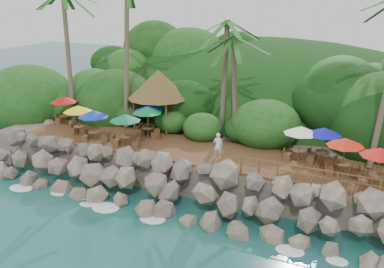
% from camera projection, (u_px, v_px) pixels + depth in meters
% --- Properties ---
extents(ground, '(140.00, 140.00, 0.00)m').
position_uv_depth(ground, '(148.00, 218.00, 25.77)').
color(ground, '#19514F').
rests_on(ground, ground).
extents(land_base, '(32.00, 25.20, 2.10)m').
position_uv_depth(land_base, '(240.00, 127.00, 39.21)').
color(land_base, gray).
rests_on(land_base, ground).
extents(jungle_hill, '(44.80, 28.00, 15.40)m').
position_uv_depth(jungle_hill, '(263.00, 118.00, 45.99)').
color(jungle_hill, '#143811').
rests_on(jungle_hill, ground).
extents(seawall, '(29.00, 4.00, 2.30)m').
position_uv_depth(seawall, '(164.00, 187.00, 27.13)').
color(seawall, gray).
rests_on(seawall, ground).
extents(terrace, '(26.00, 5.00, 0.20)m').
position_uv_depth(terrace, '(192.00, 151.00, 30.24)').
color(terrace, brown).
rests_on(terrace, land_base).
extents(jungle_foliage, '(44.00, 16.00, 12.00)m').
position_uv_depth(jungle_foliage, '(236.00, 142.00, 38.67)').
color(jungle_foliage, '#143811').
rests_on(jungle_foliage, ground).
extents(foam_line, '(25.20, 0.80, 0.06)m').
position_uv_depth(foam_line, '(151.00, 215.00, 26.02)').
color(foam_line, white).
rests_on(foam_line, ground).
extents(palapa, '(4.76, 4.76, 4.60)m').
position_uv_depth(palapa, '(158.00, 84.00, 33.92)').
color(palapa, brown).
rests_on(palapa, ground).
extents(dining_clusters, '(25.67, 5.14, 2.36)m').
position_uv_depth(dining_clusters, '(188.00, 122.00, 29.65)').
color(dining_clusters, brown).
rests_on(dining_clusters, terrace).
extents(railing, '(8.30, 0.10, 1.00)m').
position_uv_depth(railing, '(307.00, 173.00, 24.69)').
color(railing, brown).
rests_on(railing, terrace).
extents(waiter, '(0.67, 0.49, 1.71)m').
position_uv_depth(waiter, '(218.00, 145.00, 28.40)').
color(waiter, white).
rests_on(waiter, terrace).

